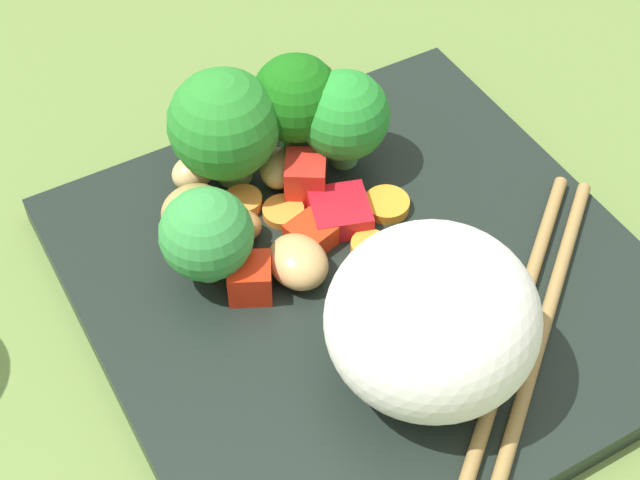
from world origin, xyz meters
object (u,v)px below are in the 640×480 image
(broccoli_floret_3, at_px, (344,117))
(carrot_slice_0, at_px, (387,205))
(rice_mound, at_px, (432,320))
(chopstick_pair, at_px, (530,324))
(square_plate, at_px, (365,283))

(broccoli_floret_3, height_order, carrot_slice_0, broccoli_floret_3)
(rice_mound, bearing_deg, broccoli_floret_3, 75.87)
(rice_mound, relative_size, carrot_slice_0, 3.85)
(rice_mound, relative_size, chopstick_pair, 0.57)
(square_plate, height_order, chopstick_pair, chopstick_pair)
(rice_mound, xyz_separation_m, broccoli_floret_3, (0.04, 0.14, -0.01))
(carrot_slice_0, relative_size, chopstick_pair, 0.15)
(square_plate, height_order, broccoli_floret_3, broccoli_floret_3)
(carrot_slice_0, bearing_deg, square_plate, -134.12)
(broccoli_floret_3, bearing_deg, rice_mound, -104.13)
(rice_mound, relative_size, broccoli_floret_3, 1.57)
(square_plate, height_order, carrot_slice_0, carrot_slice_0)
(square_plate, bearing_deg, rice_mound, -95.38)
(carrot_slice_0, distance_m, chopstick_pair, 0.10)
(broccoli_floret_3, height_order, chopstick_pair, broccoli_floret_3)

